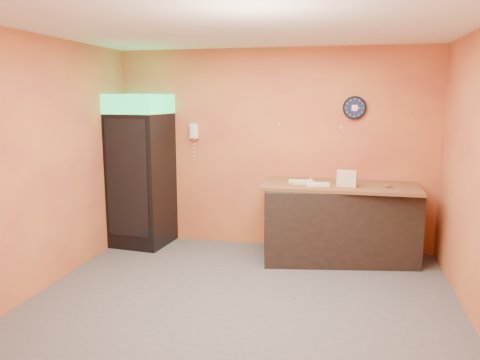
# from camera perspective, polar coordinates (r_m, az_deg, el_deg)

# --- Properties ---
(floor) EXTENTS (4.50, 4.50, 0.00)m
(floor) POSITION_cam_1_polar(r_m,az_deg,el_deg) (5.11, 0.25, -14.55)
(floor) COLOR #47474C
(floor) RESTS_ON ground
(back_wall) EXTENTS (4.50, 0.02, 2.80)m
(back_wall) POSITION_cam_1_polar(r_m,az_deg,el_deg) (6.65, 3.91, 3.76)
(back_wall) COLOR #D6853C
(back_wall) RESTS_ON floor
(left_wall) EXTENTS (0.02, 4.00, 2.80)m
(left_wall) POSITION_cam_1_polar(r_m,az_deg,el_deg) (5.62, -22.78, 1.83)
(left_wall) COLOR #D6853C
(left_wall) RESTS_ON floor
(ceiling) EXTENTS (4.50, 4.00, 0.02)m
(ceiling) POSITION_cam_1_polar(r_m,az_deg,el_deg) (4.69, 0.28, 18.29)
(ceiling) COLOR white
(ceiling) RESTS_ON back_wall
(beverage_cooler) EXTENTS (0.83, 0.84, 2.17)m
(beverage_cooler) POSITION_cam_1_polar(r_m,az_deg,el_deg) (6.85, -12.10, 0.87)
(beverage_cooler) COLOR black
(beverage_cooler) RESTS_ON floor
(prep_counter) EXTENTS (2.06, 1.18, 0.97)m
(prep_counter) POSITION_cam_1_polar(r_m,az_deg,el_deg) (6.33, 11.89, -5.20)
(prep_counter) COLOR black
(prep_counter) RESTS_ON floor
(wall_clock) EXTENTS (0.31, 0.06, 0.31)m
(wall_clock) POSITION_cam_1_polar(r_m,az_deg,el_deg) (6.51, 13.80, 8.55)
(wall_clock) COLOR black
(wall_clock) RESTS_ON back_wall
(wall_phone) EXTENTS (0.12, 0.10, 0.22)m
(wall_phone) POSITION_cam_1_polar(r_m,az_deg,el_deg) (6.84, -5.62, 5.94)
(wall_phone) COLOR white
(wall_phone) RESTS_ON back_wall
(butcher_paper) EXTENTS (2.01, 0.92, 0.04)m
(butcher_paper) POSITION_cam_1_polar(r_m,az_deg,el_deg) (6.21, 12.06, -0.69)
(butcher_paper) COLOR brown
(butcher_paper) RESTS_ON prep_counter
(sub_roll_stack) EXTENTS (0.26, 0.13, 0.21)m
(sub_roll_stack) POSITION_cam_1_polar(r_m,az_deg,el_deg) (6.05, 12.91, 0.17)
(sub_roll_stack) COLOR beige
(sub_roll_stack) RESTS_ON butcher_paper
(wrapped_sandwich_left) EXTENTS (0.30, 0.19, 0.04)m
(wrapped_sandwich_left) POSITION_cam_1_polar(r_m,az_deg,el_deg) (6.16, 7.67, -0.28)
(wrapped_sandwich_left) COLOR silver
(wrapped_sandwich_left) RESTS_ON butcher_paper
(wrapped_sandwich_mid) EXTENTS (0.31, 0.18, 0.04)m
(wrapped_sandwich_mid) POSITION_cam_1_polar(r_m,az_deg,el_deg) (6.03, 9.43, -0.55)
(wrapped_sandwich_mid) COLOR silver
(wrapped_sandwich_mid) RESTS_ON butcher_paper
(wrapped_sandwich_right) EXTENTS (0.26, 0.10, 0.04)m
(wrapped_sandwich_right) POSITION_cam_1_polar(r_m,az_deg,el_deg) (6.22, 7.15, -0.17)
(wrapped_sandwich_right) COLOR silver
(wrapped_sandwich_right) RESTS_ON butcher_paper
(kitchen_tool) EXTENTS (0.07, 0.07, 0.07)m
(kitchen_tool) POSITION_cam_1_polar(r_m,az_deg,el_deg) (6.23, 8.69, -0.06)
(kitchen_tool) COLOR silver
(kitchen_tool) RESTS_ON butcher_paper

